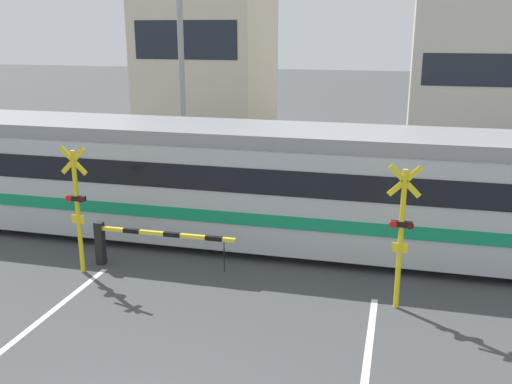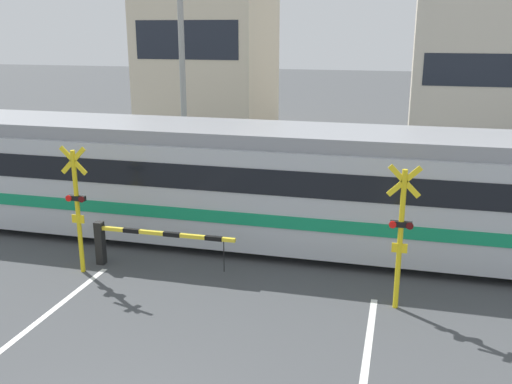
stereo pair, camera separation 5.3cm
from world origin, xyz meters
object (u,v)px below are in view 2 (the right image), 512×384
crossing_barrier_near (133,239)px  pedestrian (321,170)px  crossing_signal_left (77,204)px  commuter_train (268,182)px  crossing_barrier_far (366,191)px  crossing_signal_right (401,231)px

crossing_barrier_near → pedestrian: bearing=63.9°
crossing_barrier_near → crossing_signal_left: size_ratio=1.16×
commuter_train → crossing_barrier_far: commuter_train is taller
commuter_train → crossing_signal_right: commuter_train is taller
crossing_barrier_near → crossing_signal_right: bearing=-5.0°
crossing_barrier_far → crossing_signal_right: bearing=-80.1°
crossing_signal_left → pedestrian: (4.70, 7.89, -0.74)m
crossing_barrier_near → crossing_signal_left: crossing_signal_left is taller
pedestrian → crossing_signal_left: bearing=-120.8°
crossing_barrier_near → crossing_barrier_far: 7.82m
crossing_barrier_near → crossing_signal_right: 6.46m
commuter_train → crossing_barrier_near: bearing=-138.2°
commuter_train → crossing_signal_left: size_ratio=6.11×
crossing_signal_right → crossing_barrier_near: bearing=175.0°
crossing_barrier_near → pedestrian: 8.18m
crossing_barrier_far → crossing_signal_right: size_ratio=1.16×
crossing_signal_left → crossing_signal_right: same height
crossing_barrier_far → pedestrian: bearing=136.9°
crossing_barrier_near → crossing_barrier_far: bearing=47.7°
commuter_train → crossing_signal_right: size_ratio=6.11×
commuter_train → pedestrian: (0.77, 4.81, -0.75)m
crossing_barrier_near → crossing_signal_right: (6.36, -0.55, 0.97)m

